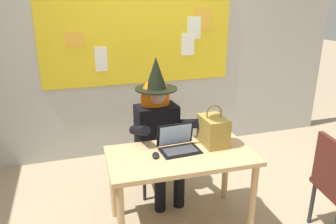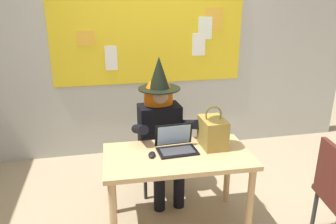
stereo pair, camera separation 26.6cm
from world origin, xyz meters
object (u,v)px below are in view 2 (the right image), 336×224
chair_at_desk (159,144)px  person_costumed (161,123)px  desk_main (178,165)px  computer_mouse (152,155)px  laptop (176,145)px  handbag (213,132)px

chair_at_desk → person_costumed: bearing=3.4°
desk_main → computer_mouse: bearing=178.4°
desk_main → laptop: laptop is taller
chair_at_desk → person_costumed: person_costumed is taller
chair_at_desk → laptop: size_ratio=2.52×
laptop → computer_mouse: laptop is taller
chair_at_desk → person_costumed: size_ratio=0.61×
desk_main → handbag: (0.34, 0.10, 0.23)m
computer_mouse → handbag: size_ratio=0.28×
chair_at_desk → computer_mouse: 0.75m
person_costumed → handbag: (0.38, -0.48, 0.06)m
person_costumed → laptop: size_ratio=4.12×
handbag → desk_main: bearing=-163.9°
laptop → desk_main: bearing=-96.1°
chair_at_desk → laptop: bearing=8.8°
computer_mouse → laptop: bearing=34.3°
person_costumed → computer_mouse: size_ratio=13.96×
handbag → computer_mouse: bearing=-170.7°
person_costumed → handbag: size_ratio=3.84×
person_costumed → computer_mouse: bearing=-21.4°
person_costumed → computer_mouse: 0.60m
desk_main → chair_at_desk: size_ratio=1.44×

